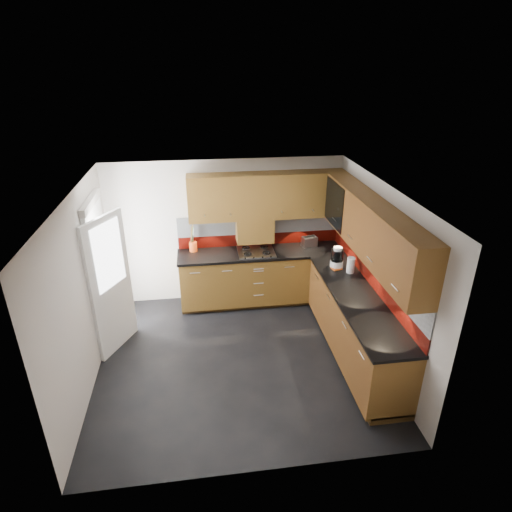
{
  "coord_description": "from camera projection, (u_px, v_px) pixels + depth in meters",
  "views": [
    {
      "loc": [
        -0.43,
        -4.78,
        3.83
      ],
      "look_at": [
        0.33,
        0.65,
        1.26
      ],
      "focal_mm": 30.0,
      "sensor_mm": 36.0,
      "label": 1
    }
  ],
  "objects": [
    {
      "name": "utensil_pot",
      "position": [
        193.0,
        245.0,
        6.95
      ],
      "size": [
        0.13,
        0.13,
        0.45
      ],
      "color": "#DF4C15",
      "rests_on": "countertop"
    },
    {
      "name": "toaster",
      "position": [
        309.0,
        242.0,
        7.13
      ],
      "size": [
        0.27,
        0.19,
        0.18
      ],
      "color": "silver",
      "rests_on": "countertop"
    },
    {
      "name": "backsplash",
      "position": [
        315.0,
        248.0,
        6.44
      ],
      "size": [
        2.7,
        3.2,
        0.54
      ],
      "color": "#6B1009",
      "rests_on": "countertop"
    },
    {
      "name": "extractor_hood",
      "position": [
        255.0,
        229.0,
        6.95
      ],
      "size": [
        0.6,
        0.33,
        0.4
      ],
      "primitive_type": "cube",
      "color": "brown",
      "rests_on": "room"
    },
    {
      "name": "room",
      "position": [
        237.0,
        262.0,
        5.33
      ],
      "size": [
        4.0,
        3.8,
        2.64
      ],
      "color": "black"
    },
    {
      "name": "upper_cabinets",
      "position": [
        317.0,
        212.0,
        6.04
      ],
      "size": [
        2.5,
        3.2,
        0.72
      ],
      "color": "brown",
      "rests_on": "room"
    },
    {
      "name": "glass_cabinet",
      "position": [
        344.0,
        202.0,
        6.35
      ],
      "size": [
        0.32,
        0.8,
        0.66
      ],
      "color": "black",
      "rests_on": "room"
    },
    {
      "name": "countertop",
      "position": [
        304.0,
        273.0,
        6.34
      ],
      "size": [
        2.72,
        3.22,
        0.04
      ],
      "color": "black",
      "rests_on": "base_cabinets"
    },
    {
      "name": "base_cabinets",
      "position": [
        303.0,
        300.0,
        6.56
      ],
      "size": [
        2.7,
        3.2,
        0.95
      ],
      "color": "brown",
      "rests_on": "room"
    },
    {
      "name": "gas_hob",
      "position": [
        256.0,
        252.0,
        6.93
      ],
      "size": [
        0.59,
        0.52,
        0.05
      ],
      "color": "silver",
      "rests_on": "countertop"
    },
    {
      "name": "orange_cloth",
      "position": [
        336.0,
        268.0,
        6.41
      ],
      "size": [
        0.17,
        0.15,
        0.02
      ],
      "primitive_type": "cube",
      "rotation": [
        0.0,
        0.0,
        0.23
      ],
      "color": "#D15317",
      "rests_on": "countertop"
    },
    {
      "name": "back_door",
      "position": [
        106.0,
        277.0,
        5.97
      ],
      "size": [
        0.42,
        1.19,
        2.04
      ],
      "color": "white",
      "rests_on": "room"
    },
    {
      "name": "food_processor",
      "position": [
        337.0,
        258.0,
        6.4
      ],
      "size": [
        0.19,
        0.19,
        0.32
      ],
      "color": "white",
      "rests_on": "countertop"
    },
    {
      "name": "paper_towel",
      "position": [
        351.0,
        265.0,
        6.25
      ],
      "size": [
        0.12,
        0.12,
        0.24
      ],
      "primitive_type": "cylinder",
      "rotation": [
        0.0,
        0.0,
        -0.04
      ],
      "color": "white",
      "rests_on": "countertop"
    }
  ]
}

